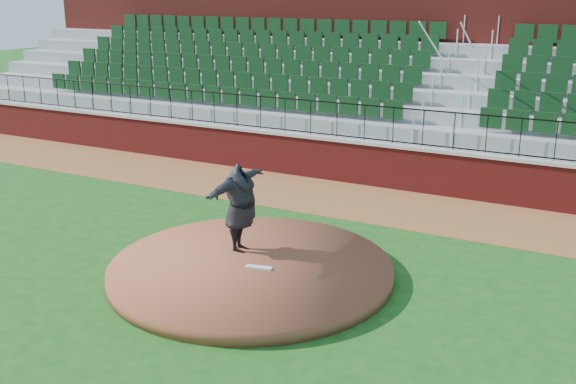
# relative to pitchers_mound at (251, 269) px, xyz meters

# --- Properties ---
(ground) EXTENTS (90.00, 90.00, 0.00)m
(ground) POSITION_rel_pitchers_mound_xyz_m (-0.00, 0.08, -0.12)
(ground) COLOR #174B15
(ground) RESTS_ON ground
(warning_track) EXTENTS (34.00, 3.20, 0.01)m
(warning_track) POSITION_rel_pitchers_mound_xyz_m (-0.00, 5.48, -0.12)
(warning_track) COLOR brown
(warning_track) RESTS_ON ground
(field_wall) EXTENTS (34.00, 0.35, 1.20)m
(field_wall) POSITION_rel_pitchers_mound_xyz_m (-0.00, 7.08, 0.47)
(field_wall) COLOR maroon
(field_wall) RESTS_ON ground
(wall_cap) EXTENTS (34.00, 0.45, 0.10)m
(wall_cap) POSITION_rel_pitchers_mound_xyz_m (-0.00, 7.08, 1.12)
(wall_cap) COLOR #B7B7B7
(wall_cap) RESTS_ON field_wall
(wall_railing) EXTENTS (34.00, 0.05, 1.00)m
(wall_railing) POSITION_rel_pitchers_mound_xyz_m (-0.00, 7.08, 1.67)
(wall_railing) COLOR black
(wall_railing) RESTS_ON wall_cap
(seating_stands) EXTENTS (34.00, 5.10, 4.60)m
(seating_stands) POSITION_rel_pitchers_mound_xyz_m (-0.00, 9.81, 2.18)
(seating_stands) COLOR gray
(seating_stands) RESTS_ON ground
(concourse_wall) EXTENTS (34.00, 0.50, 5.50)m
(concourse_wall) POSITION_rel_pitchers_mound_xyz_m (-0.00, 12.61, 2.62)
(concourse_wall) COLOR maroon
(concourse_wall) RESTS_ON ground
(pitchers_mound) EXTENTS (5.62, 5.62, 0.25)m
(pitchers_mound) POSITION_rel_pitchers_mound_xyz_m (0.00, 0.00, 0.00)
(pitchers_mound) COLOR brown
(pitchers_mound) RESTS_ON ground
(pitching_rubber) EXTENTS (0.54, 0.24, 0.03)m
(pitching_rubber) POSITION_rel_pitchers_mound_xyz_m (0.25, -0.13, 0.14)
(pitching_rubber) COLOR silver
(pitching_rubber) RESTS_ON pitchers_mound
(pitcher) EXTENTS (0.79, 2.32, 1.85)m
(pitcher) POSITION_rel_pitchers_mound_xyz_m (-0.54, 0.51, 1.05)
(pitcher) COLOR black
(pitcher) RESTS_ON pitchers_mound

